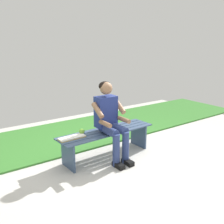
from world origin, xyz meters
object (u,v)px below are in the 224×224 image
Objects in this scene: person_seated at (110,118)px; book_open at (72,138)px; bench_near at (107,137)px; apple at (82,131)px.

book_open is at bearing -11.16° from person_seated.
person_seated is 0.67m from book_open.
book_open is (0.62, -0.12, -0.23)m from person_seated.
apple is (0.41, -0.09, 0.15)m from bench_near.
person_seated is 3.00× the size of book_open.
apple is at bearing -163.37° from book_open.
book_open is (0.21, 0.07, -0.03)m from apple.
person_seated is (-0.00, 0.10, 0.35)m from bench_near.
apple is (0.41, -0.19, -0.20)m from person_seated.
person_seated is at bearing 166.79° from book_open.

